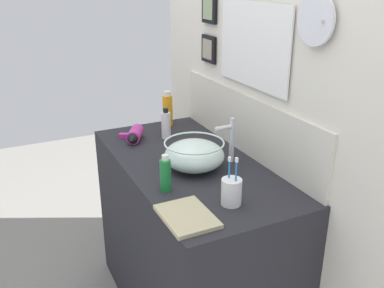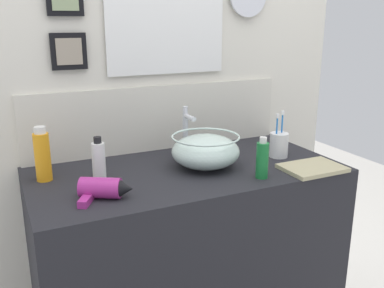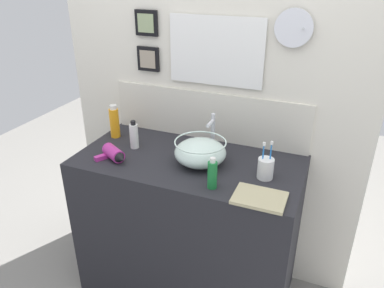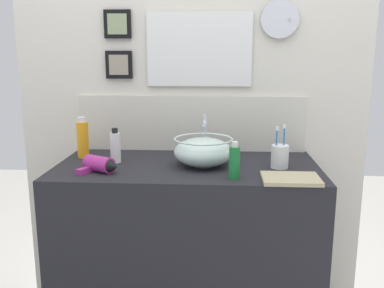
{
  "view_description": "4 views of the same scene",
  "coord_description": "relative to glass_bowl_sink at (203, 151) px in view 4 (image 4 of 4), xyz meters",
  "views": [
    {
      "loc": [
        1.66,
        -0.79,
        1.74
      ],
      "look_at": [
        0.02,
        0.0,
        1.01
      ],
      "focal_mm": 40.0,
      "sensor_mm": 36.0,
      "label": 1
    },
    {
      "loc": [
        -0.67,
        -1.47,
        1.48
      ],
      "look_at": [
        0.02,
        0.0,
        1.01
      ],
      "focal_mm": 40.0,
      "sensor_mm": 36.0,
      "label": 2
    },
    {
      "loc": [
        0.7,
        -1.65,
        1.87
      ],
      "look_at": [
        0.02,
        0.0,
        1.01
      ],
      "focal_mm": 35.0,
      "sensor_mm": 36.0,
      "label": 3
    },
    {
      "loc": [
        0.14,
        -1.94,
        1.43
      ],
      "look_at": [
        0.02,
        0.0,
        1.01
      ],
      "focal_mm": 40.0,
      "sensor_mm": 36.0,
      "label": 4
    }
  ],
  "objects": [
    {
      "name": "vanity_counter",
      "position": [
        -0.08,
        0.01,
        -0.52
      ],
      "size": [
        1.22,
        0.61,
        0.91
      ],
      "primitive_type": "cube",
      "color": "#232328",
      "rests_on": "ground"
    },
    {
      "name": "back_panel",
      "position": [
        -0.08,
        0.35,
        0.31
      ],
      "size": [
        1.84,
        0.1,
        2.59
      ],
      "color": "silver",
      "rests_on": "ground"
    },
    {
      "name": "glass_bowl_sink",
      "position": [
        0.0,
        0.0,
        0.0
      ],
      "size": [
        0.27,
        0.27,
        0.13
      ],
      "color": "silver",
      "rests_on": "vanity_counter"
    },
    {
      "name": "faucet",
      "position": [
        0.0,
        0.18,
        0.05
      ],
      "size": [
        0.02,
        0.1,
        0.21
      ],
      "color": "silver",
      "rests_on": "vanity_counter"
    },
    {
      "name": "hair_drier",
      "position": [
        -0.45,
        -0.14,
        -0.04
      ],
      "size": [
        0.2,
        0.14,
        0.07
      ],
      "color": "#B22D8C",
      "rests_on": "vanity_counter"
    },
    {
      "name": "toothbrush_cup",
      "position": [
        0.35,
        -0.01,
        -0.01
      ],
      "size": [
        0.08,
        0.08,
        0.2
      ],
      "color": "white",
      "rests_on": "vanity_counter"
    },
    {
      "name": "soap_dispenser",
      "position": [
        0.14,
        -0.2,
        0.0
      ],
      "size": [
        0.05,
        0.05,
        0.16
      ],
      "color": "#197233",
      "rests_on": "vanity_counter"
    },
    {
      "name": "lotion_bottle",
      "position": [
        -0.42,
        0.04,
        0.01
      ],
      "size": [
        0.05,
        0.05,
        0.17
      ],
      "color": "white",
      "rests_on": "vanity_counter"
    },
    {
      "name": "spray_bottle",
      "position": [
        -0.61,
        0.13,
        0.03
      ],
      "size": [
        0.06,
        0.06,
        0.2
      ],
      "color": "orange",
      "rests_on": "vanity_counter"
    },
    {
      "name": "hand_towel",
      "position": [
        0.37,
        -0.21,
        -0.06
      ],
      "size": [
        0.24,
        0.17,
        0.02
      ],
      "primitive_type": "cube",
      "color": "tan",
      "rests_on": "vanity_counter"
    }
  ]
}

